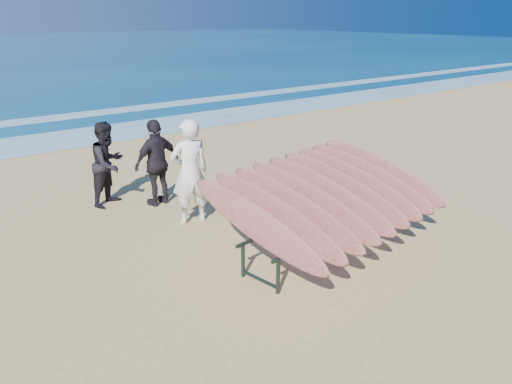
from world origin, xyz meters
The scene contains 7 objects.
ground centered at (0.00, 0.00, 0.00)m, with size 120.00×120.00×0.00m, color tan.
foam_near centered at (0.00, 10.00, 0.01)m, with size 160.00×160.00×0.00m, color white.
foam_far centered at (0.00, 13.50, 0.01)m, with size 160.00×160.00×0.00m, color white.
surfboard_rack centered at (0.83, 0.11, 0.90)m, with size 3.49×2.93×1.46m.
person_white centered at (-0.23, 2.36, 0.93)m, with size 0.67×0.44×1.85m, color silver.
person_dark_a centered at (-0.98, 4.11, 0.81)m, with size 0.78×0.61×1.61m, color black.
person_dark_b centered at (-0.26, 3.51, 0.83)m, with size 0.97×0.41×1.66m, color black.
Camera 1 is at (-4.36, -4.79, 3.48)m, focal length 35.00 mm.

